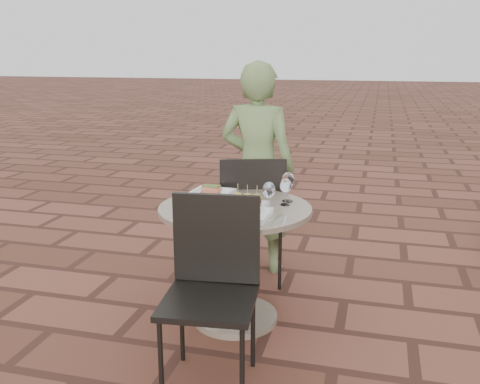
% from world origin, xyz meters
% --- Properties ---
extents(ground, '(60.00, 60.00, 0.00)m').
position_xyz_m(ground, '(0.00, 0.00, 0.00)').
color(ground, brown).
rests_on(ground, ground).
extents(cafe_table, '(0.90, 0.90, 0.73)m').
position_xyz_m(cafe_table, '(-0.22, -0.01, 0.48)').
color(cafe_table, gray).
rests_on(cafe_table, ground).
extents(chair_far, '(0.55, 0.55, 0.93)m').
position_xyz_m(chair_far, '(-0.24, 0.52, 0.55)').
color(chair_far, black).
rests_on(chair_far, ground).
extents(chair_near, '(0.48, 0.48, 0.93)m').
position_xyz_m(chair_near, '(-0.18, -0.60, 0.55)').
color(chair_near, black).
rests_on(chair_near, ground).
extents(diner, '(0.60, 0.42, 1.56)m').
position_xyz_m(diner, '(-0.28, 0.84, 0.78)').
color(diner, '#5B733F').
rests_on(diner, ground).
extents(plate_salmon, '(0.27, 0.27, 0.07)m').
position_xyz_m(plate_salmon, '(-0.43, 0.18, 0.75)').
color(plate_salmon, white).
rests_on(plate_salmon, cafe_table).
extents(plate_sliders, '(0.23, 0.23, 0.14)m').
position_xyz_m(plate_sliders, '(-0.14, -0.04, 0.76)').
color(plate_sliders, white).
rests_on(plate_sliders, cafe_table).
extents(plate_tuna, '(0.26, 0.26, 0.03)m').
position_xyz_m(plate_tuna, '(-0.10, -0.19, 0.75)').
color(plate_tuna, white).
rests_on(plate_tuna, cafe_table).
extents(wine_glass_right, '(0.07, 0.07, 0.18)m').
position_xyz_m(wine_glass_right, '(-0.01, -0.07, 0.85)').
color(wine_glass_right, white).
rests_on(wine_glass_right, cafe_table).
extents(wine_glass_mid, '(0.08, 0.08, 0.18)m').
position_xyz_m(wine_glass_mid, '(0.06, 0.18, 0.86)').
color(wine_glass_mid, white).
rests_on(wine_glass_mid, cafe_table).
extents(wine_glass_far, '(0.07, 0.07, 0.16)m').
position_xyz_m(wine_glass_far, '(0.06, 0.10, 0.84)').
color(wine_glass_far, white).
rests_on(wine_glass_far, cafe_table).
extents(steel_ramekin, '(0.05, 0.05, 0.04)m').
position_xyz_m(steel_ramekin, '(-0.50, 0.12, 0.75)').
color(steel_ramekin, silver).
rests_on(steel_ramekin, cafe_table).
extents(cutlery_set, '(0.10, 0.22, 0.00)m').
position_xyz_m(cutlery_set, '(0.09, -0.21, 0.73)').
color(cutlery_set, silver).
rests_on(cutlery_set, cafe_table).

